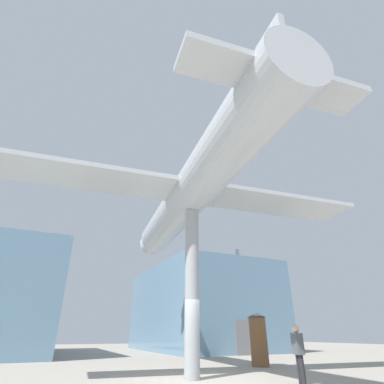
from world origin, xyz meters
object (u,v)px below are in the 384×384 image
object	(u,v)px
support_pylon_central	(192,286)
suspended_airplane	(190,194)
info_kiosk	(258,338)
visitor_person	(298,349)

from	to	relation	value
support_pylon_central	suspended_airplane	distance (m)	3.90
suspended_airplane	info_kiosk	size ratio (longest dim) A/B	7.10
visitor_person	info_kiosk	size ratio (longest dim) A/B	0.71
suspended_airplane	info_kiosk	xyz separation A→B (m)	(4.68, 2.31, -5.69)
suspended_airplane	info_kiosk	bearing A→B (deg)	32.68
suspended_airplane	visitor_person	xyz separation A→B (m)	(2.56, -2.60, -5.93)
support_pylon_central	suspended_airplane	xyz separation A→B (m)	(0.03, 0.28, 3.89)
suspended_airplane	support_pylon_central	bearing A→B (deg)	-90.00
support_pylon_central	info_kiosk	size ratio (longest dim) A/B	2.59
support_pylon_central	visitor_person	distance (m)	4.03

